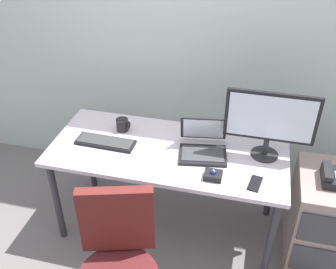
{
  "coord_description": "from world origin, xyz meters",
  "views": [
    {
      "loc": [
        0.5,
        -2.05,
        2.29
      ],
      "look_at": [
        0.0,
        0.0,
        0.85
      ],
      "focal_mm": 41.5,
      "sensor_mm": 36.0,
      "label": 1
    }
  ],
  "objects_px": {
    "monitor_main": "(270,120)",
    "laptop": "(203,145)",
    "file_cabinet": "(323,218)",
    "desk_phone": "(335,177)",
    "cell_phone": "(255,183)",
    "coffee_mug": "(123,125)",
    "keyboard": "(105,142)",
    "trackball_mouse": "(213,175)"
  },
  "relations": [
    {
      "from": "file_cabinet",
      "to": "laptop",
      "type": "xyz_separation_m",
      "value": [
        -0.85,
        0.03,
        0.44
      ]
    },
    {
      "from": "monitor_main",
      "to": "laptop",
      "type": "xyz_separation_m",
      "value": [
        -0.4,
        -0.06,
        -0.22
      ]
    },
    {
      "from": "trackball_mouse",
      "to": "coffee_mug",
      "type": "height_order",
      "value": "coffee_mug"
    },
    {
      "from": "file_cabinet",
      "to": "cell_phone",
      "type": "height_order",
      "value": "cell_phone"
    },
    {
      "from": "file_cabinet",
      "to": "laptop",
      "type": "bearing_deg",
      "value": 178.12
    },
    {
      "from": "file_cabinet",
      "to": "coffee_mug",
      "type": "xyz_separation_m",
      "value": [
        -1.45,
        0.15,
        0.43
      ]
    },
    {
      "from": "desk_phone",
      "to": "keyboard",
      "type": "bearing_deg",
      "value": -178.95
    },
    {
      "from": "desk_phone",
      "to": "cell_phone",
      "type": "xyz_separation_m",
      "value": [
        -0.48,
        -0.21,
        0.02
      ]
    },
    {
      "from": "trackball_mouse",
      "to": "cell_phone",
      "type": "bearing_deg",
      "value": 0.83
    },
    {
      "from": "monitor_main",
      "to": "trackball_mouse",
      "type": "xyz_separation_m",
      "value": [
        -0.3,
        -0.31,
        -0.25
      ]
    },
    {
      "from": "desk_phone",
      "to": "cell_phone",
      "type": "distance_m",
      "value": 0.52
    },
    {
      "from": "keyboard",
      "to": "trackball_mouse",
      "type": "relative_size",
      "value": 3.76
    },
    {
      "from": "coffee_mug",
      "to": "desk_phone",
      "type": "bearing_deg",
      "value": -6.4
    },
    {
      "from": "file_cabinet",
      "to": "monitor_main",
      "type": "distance_m",
      "value": 0.8
    },
    {
      "from": "monitor_main",
      "to": "desk_phone",
      "type": "bearing_deg",
      "value": -12.86
    },
    {
      "from": "monitor_main",
      "to": "trackball_mouse",
      "type": "height_order",
      "value": "monitor_main"
    },
    {
      "from": "laptop",
      "to": "keyboard",
      "type": "bearing_deg",
      "value": -173.84
    },
    {
      "from": "desk_phone",
      "to": "monitor_main",
      "type": "distance_m",
      "value": 0.53
    },
    {
      "from": "desk_phone",
      "to": "laptop",
      "type": "relative_size",
      "value": 0.56
    },
    {
      "from": "file_cabinet",
      "to": "keyboard",
      "type": "bearing_deg",
      "value": -178.34
    },
    {
      "from": "keyboard",
      "to": "laptop",
      "type": "height_order",
      "value": "laptop"
    },
    {
      "from": "file_cabinet",
      "to": "desk_phone",
      "type": "bearing_deg",
      "value": -116.78
    },
    {
      "from": "desk_phone",
      "to": "trackball_mouse",
      "type": "distance_m",
      "value": 0.76
    },
    {
      "from": "coffee_mug",
      "to": "monitor_main",
      "type": "bearing_deg",
      "value": -3.54
    },
    {
      "from": "laptop",
      "to": "monitor_main",
      "type": "bearing_deg",
      "value": 7.85
    },
    {
      "from": "file_cabinet",
      "to": "laptop",
      "type": "height_order",
      "value": "laptop"
    },
    {
      "from": "cell_phone",
      "to": "laptop",
      "type": "bearing_deg",
      "value": 155.18
    },
    {
      "from": "file_cabinet",
      "to": "coffee_mug",
      "type": "distance_m",
      "value": 1.52
    },
    {
      "from": "monitor_main",
      "to": "cell_phone",
      "type": "distance_m",
      "value": 0.41
    },
    {
      "from": "desk_phone",
      "to": "coffee_mug",
      "type": "xyz_separation_m",
      "value": [
        -1.45,
        0.16,
        0.06
      ]
    },
    {
      "from": "monitor_main",
      "to": "keyboard",
      "type": "xyz_separation_m",
      "value": [
        -1.07,
        -0.13,
        -0.26
      ]
    },
    {
      "from": "monitor_main",
      "to": "coffee_mug",
      "type": "relative_size",
      "value": 5.84
    },
    {
      "from": "trackball_mouse",
      "to": "file_cabinet",
      "type": "bearing_deg",
      "value": 16.88
    },
    {
      "from": "desk_phone",
      "to": "coffee_mug",
      "type": "height_order",
      "value": "coffee_mug"
    },
    {
      "from": "file_cabinet",
      "to": "monitor_main",
      "type": "bearing_deg",
      "value": 169.4
    },
    {
      "from": "cell_phone",
      "to": "coffee_mug",
      "type": "bearing_deg",
      "value": 169.05
    },
    {
      "from": "laptop",
      "to": "cell_phone",
      "type": "distance_m",
      "value": 0.44
    },
    {
      "from": "laptop",
      "to": "file_cabinet",
      "type": "bearing_deg",
      "value": -1.88
    },
    {
      "from": "coffee_mug",
      "to": "file_cabinet",
      "type": "bearing_deg",
      "value": -5.73
    },
    {
      "from": "laptop",
      "to": "trackball_mouse",
      "type": "bearing_deg",
      "value": -67.24
    },
    {
      "from": "trackball_mouse",
      "to": "coffee_mug",
      "type": "distance_m",
      "value": 0.8
    },
    {
      "from": "cell_phone",
      "to": "desk_phone",
      "type": "bearing_deg",
      "value": 33.02
    }
  ]
}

